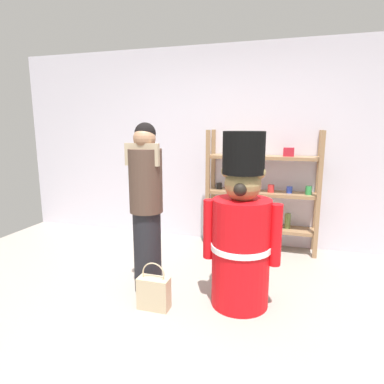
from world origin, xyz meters
The scene contains 6 objects.
ground_plane centered at (0.00, 0.00, 0.00)m, with size 6.40×6.40×0.00m, color #9E9389.
back_wall centered at (0.00, 2.20, 1.30)m, with size 6.40×0.12×2.60m, color silver.
merchandise_shelf centered at (0.37, 1.98, 0.76)m, with size 1.39×0.35×1.52m.
teddy_bear_guard centered at (0.35, 0.50, 0.66)m, with size 0.68×0.52×1.53m.
person_shopper centered at (-0.55, 0.50, 0.84)m, with size 0.32×0.31×1.61m.
shopping_bag centered at (-0.36, 0.20, 0.15)m, with size 0.28×0.13×0.43m.
Camera 1 is at (0.75, -2.27, 1.58)m, focal length 31.31 mm.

